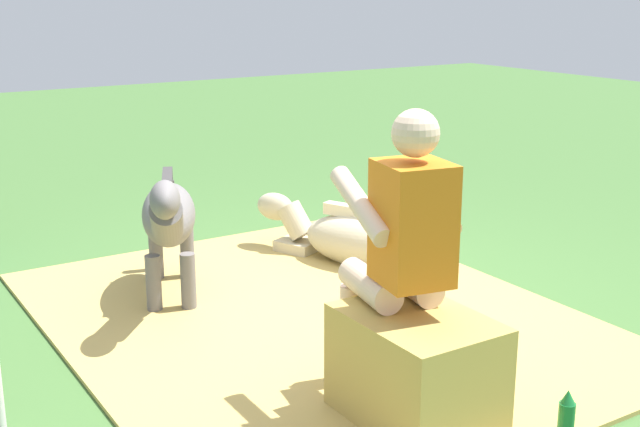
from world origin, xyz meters
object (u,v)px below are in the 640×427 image
(person_seated, at_px, (399,246))
(pony_standing, at_px, (169,218))
(hay_bale, at_px, (416,371))
(soda_bottle, at_px, (566,418))
(pony_lying, at_px, (351,238))

(person_seated, bearing_deg, pony_standing, 10.60)
(hay_bale, distance_m, soda_bottle, 0.65)
(person_seated, distance_m, pony_standing, 1.85)
(pony_standing, height_order, pony_lying, pony_standing)
(hay_bale, height_order, pony_standing, pony_standing)
(pony_standing, relative_size, soda_bottle, 5.07)
(soda_bottle, bearing_deg, pony_standing, 16.88)
(pony_standing, bearing_deg, pony_lying, -90.35)
(pony_lying, distance_m, soda_bottle, 2.50)
(hay_bale, xyz_separation_m, soda_bottle, (-0.48, -0.43, -0.13))
(pony_lying, xyz_separation_m, soda_bottle, (-2.43, 0.57, -0.07))
(soda_bottle, bearing_deg, pony_lying, -13.26)
(hay_bale, bearing_deg, pony_lying, -27.04)
(pony_standing, relative_size, pony_lying, 0.96)
(hay_bale, distance_m, pony_standing, 2.01)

